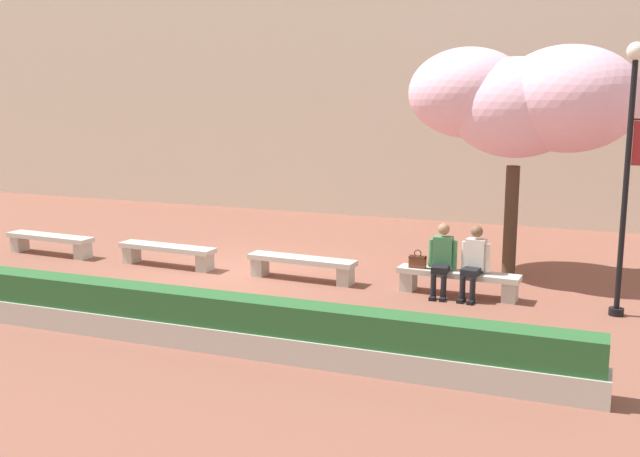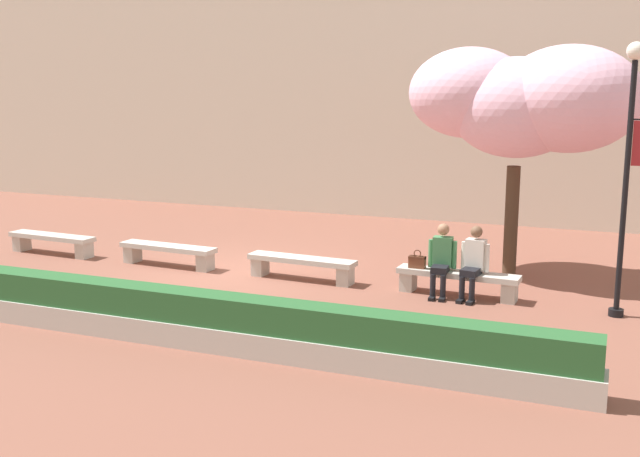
% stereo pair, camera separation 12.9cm
% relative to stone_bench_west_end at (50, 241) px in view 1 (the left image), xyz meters
% --- Properties ---
extents(ground_plane, '(100.00, 100.00, 0.00)m').
position_rel_stone_bench_west_end_xyz_m(ground_plane, '(4.54, 0.00, -0.31)').
color(ground_plane, brown).
extents(building_facade, '(28.00, 4.00, 9.04)m').
position_rel_stone_bench_west_end_xyz_m(building_facade, '(4.54, 9.40, 4.21)').
color(building_facade, beige).
rests_on(building_facade, ground).
extents(stone_bench_west_end, '(2.20, 0.53, 0.45)m').
position_rel_stone_bench_west_end_xyz_m(stone_bench_west_end, '(0.00, 0.00, 0.00)').
color(stone_bench_west_end, '#BCB7AD').
rests_on(stone_bench_west_end, ground).
extents(stone_bench_near_west, '(2.20, 0.53, 0.45)m').
position_rel_stone_bench_west_end_xyz_m(stone_bench_near_west, '(3.03, 0.00, 0.00)').
color(stone_bench_near_west, '#BCB7AD').
rests_on(stone_bench_near_west, ground).
extents(stone_bench_center, '(2.20, 0.53, 0.45)m').
position_rel_stone_bench_west_end_xyz_m(stone_bench_center, '(6.06, 0.00, 0.00)').
color(stone_bench_center, '#BCB7AD').
rests_on(stone_bench_center, ground).
extents(stone_bench_near_east, '(2.20, 0.53, 0.45)m').
position_rel_stone_bench_west_end_xyz_m(stone_bench_near_east, '(9.09, 0.00, 0.00)').
color(stone_bench_near_east, '#BCB7AD').
rests_on(stone_bench_near_east, ground).
extents(person_seated_left, '(0.51, 0.69, 1.29)m').
position_rel_stone_bench_west_end_xyz_m(person_seated_left, '(8.80, -0.05, 0.38)').
color(person_seated_left, black).
rests_on(person_seated_left, ground).
extents(person_seated_right, '(0.51, 0.72, 1.29)m').
position_rel_stone_bench_west_end_xyz_m(person_seated_right, '(9.37, -0.05, 0.38)').
color(person_seated_right, black).
rests_on(person_seated_right, ground).
extents(handbag, '(0.30, 0.15, 0.34)m').
position_rel_stone_bench_west_end_xyz_m(handbag, '(8.35, -0.02, 0.27)').
color(handbag, brown).
rests_on(handbag, stone_bench_near_east).
extents(cherry_tree_main, '(4.37, 2.79, 4.45)m').
position_rel_stone_bench_west_end_xyz_m(cherry_tree_main, '(9.85, 1.86, 3.11)').
color(cherry_tree_main, '#473323').
rests_on(cherry_tree_main, ground).
extents(lamp_post_with_banner, '(0.54, 0.28, 4.36)m').
position_rel_stone_bench_west_end_xyz_m(lamp_post_with_banner, '(11.75, -0.22, 2.29)').
color(lamp_post_with_banner, black).
rests_on(lamp_post_with_banner, ground).
extents(planter_hedge_foreground, '(14.28, 0.50, 0.80)m').
position_rel_stone_bench_west_end_xyz_m(planter_hedge_foreground, '(4.54, -4.00, 0.07)').
color(planter_hedge_foreground, '#BCB7AD').
rests_on(planter_hedge_foreground, ground).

